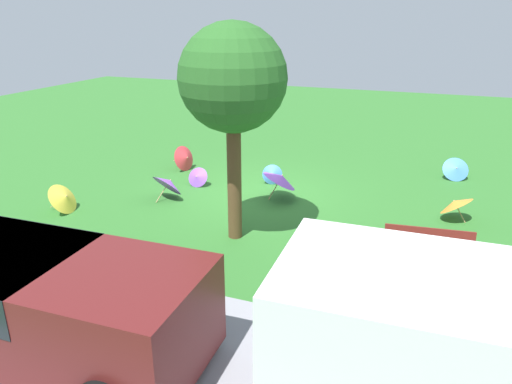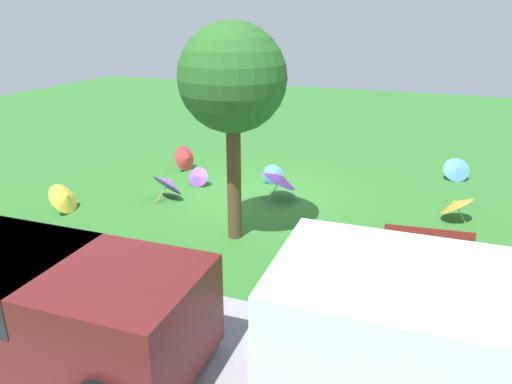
{
  "view_description": "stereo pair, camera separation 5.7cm",
  "coord_description": "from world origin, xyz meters",
  "px_view_note": "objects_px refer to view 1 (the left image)",
  "views": [
    {
      "loc": [
        -4.28,
        11.4,
        4.62
      ],
      "look_at": [
        -0.45,
        1.32,
        0.6
      ],
      "focal_mm": 33.87,
      "sensor_mm": 36.0,
      "label": 1
    },
    {
      "loc": [
        -4.33,
        11.38,
        4.62
      ],
      "look_at": [
        -0.45,
        1.32,
        0.6
      ],
      "focal_mm": 33.87,
      "sensor_mm": 36.0,
      "label": 2
    }
  ],
  "objects_px": {
    "parasol_purple_0": "(197,177)",
    "parasol_blue_1": "(456,169)",
    "box_trailer_white": "(437,368)",
    "parasol_purple_2": "(281,178)",
    "parasol_orange_0": "(455,203)",
    "van_dark": "(35,296)",
    "shade_tree": "(233,80)",
    "parasol_red_0": "(186,158)",
    "parasol_yellow_0": "(65,198)",
    "park_bench": "(427,247)",
    "parasol_purple_1": "(169,183)",
    "parasol_blue_0": "(272,175)"
  },
  "relations": [
    {
      "from": "shade_tree",
      "to": "parasol_red_0",
      "type": "relative_size",
      "value": 5.24
    },
    {
      "from": "parasol_purple_2",
      "to": "parasol_yellow_0",
      "type": "distance_m",
      "value": 5.39
    },
    {
      "from": "parasol_purple_1",
      "to": "parasol_red_0",
      "type": "bearing_deg",
      "value": -71.76
    },
    {
      "from": "park_bench",
      "to": "parasol_purple_1",
      "type": "relative_size",
      "value": 1.52
    },
    {
      "from": "van_dark",
      "to": "parasol_purple_1",
      "type": "bearing_deg",
      "value": -76.57
    },
    {
      "from": "parasol_purple_2",
      "to": "park_bench",
      "type": "bearing_deg",
      "value": 145.93
    },
    {
      "from": "parasol_purple_0",
      "to": "parasol_blue_1",
      "type": "relative_size",
      "value": 0.69
    },
    {
      "from": "box_trailer_white",
      "to": "parasol_purple_2",
      "type": "distance_m",
      "value": 8.12
    },
    {
      "from": "parasol_blue_1",
      "to": "parasol_blue_0",
      "type": "bearing_deg",
      "value": 25.42
    },
    {
      "from": "box_trailer_white",
      "to": "parasol_orange_0",
      "type": "height_order",
      "value": "box_trailer_white"
    },
    {
      "from": "van_dark",
      "to": "parasol_yellow_0",
      "type": "bearing_deg",
      "value": -52.09
    },
    {
      "from": "parasol_purple_0",
      "to": "parasol_orange_0",
      "type": "xyz_separation_m",
      "value": [
        -6.76,
        -0.03,
        0.15
      ]
    },
    {
      "from": "parasol_red_0",
      "to": "parasol_blue_1",
      "type": "xyz_separation_m",
      "value": [
        -7.82,
        -2.03,
        -0.07
      ]
    },
    {
      "from": "shade_tree",
      "to": "parasol_yellow_0",
      "type": "xyz_separation_m",
      "value": [
        4.44,
        0.21,
        -2.99
      ]
    },
    {
      "from": "van_dark",
      "to": "parasol_purple_2",
      "type": "relative_size",
      "value": 3.69
    },
    {
      "from": "van_dark",
      "to": "parasol_yellow_0",
      "type": "distance_m",
      "value": 5.46
    },
    {
      "from": "parasol_blue_1",
      "to": "parasol_purple_2",
      "type": "xyz_separation_m",
      "value": [
        4.31,
        3.34,
        0.25
      ]
    },
    {
      "from": "park_bench",
      "to": "parasol_purple_0",
      "type": "relative_size",
      "value": 2.81
    },
    {
      "from": "parasol_purple_0",
      "to": "parasol_blue_1",
      "type": "xyz_separation_m",
      "value": [
        -6.82,
        -3.21,
        0.06
      ]
    },
    {
      "from": "parasol_orange_0",
      "to": "parasol_blue_1",
      "type": "bearing_deg",
      "value": -91.03
    },
    {
      "from": "box_trailer_white",
      "to": "parasol_blue_0",
      "type": "xyz_separation_m",
      "value": [
        4.49,
        -8.09,
        -1.03
      ]
    },
    {
      "from": "parasol_orange_0",
      "to": "parasol_red_0",
      "type": "bearing_deg",
      "value": -8.4
    },
    {
      "from": "van_dark",
      "to": "parasol_blue_1",
      "type": "xyz_separation_m",
      "value": [
        -5.63,
        -10.34,
        -0.58
      ]
    },
    {
      "from": "parasol_red_0",
      "to": "parasol_blue_0",
      "type": "height_order",
      "value": "parasol_red_0"
    },
    {
      "from": "parasol_red_0",
      "to": "box_trailer_white",
      "type": "bearing_deg",
      "value": 131.54
    },
    {
      "from": "parasol_purple_2",
      "to": "parasol_yellow_0",
      "type": "height_order",
      "value": "parasol_purple_2"
    },
    {
      "from": "box_trailer_white",
      "to": "parasol_purple_1",
      "type": "xyz_separation_m",
      "value": [
        6.66,
        -6.07,
        -0.88
      ]
    },
    {
      "from": "parasol_red_0",
      "to": "van_dark",
      "type": "bearing_deg",
      "value": 104.79
    },
    {
      "from": "parasol_purple_1",
      "to": "parasol_red_0",
      "type": "xyz_separation_m",
      "value": [
        0.76,
        -2.32,
        -0.04
      ]
    },
    {
      "from": "van_dark",
      "to": "shade_tree",
      "type": "bearing_deg",
      "value": -103.68
    },
    {
      "from": "van_dark",
      "to": "park_bench",
      "type": "xyz_separation_m",
      "value": [
        -5.05,
        -4.48,
        -0.45
      ]
    },
    {
      "from": "parasol_red_0",
      "to": "park_bench",
      "type": "bearing_deg",
      "value": 152.13
    },
    {
      "from": "parasol_blue_1",
      "to": "parasol_yellow_0",
      "type": "xyz_separation_m",
      "value": [
        8.97,
        6.05,
        0.05
      ]
    },
    {
      "from": "shade_tree",
      "to": "parasol_purple_1",
      "type": "xyz_separation_m",
      "value": [
        2.53,
        -1.49,
        -2.93
      ]
    },
    {
      "from": "parasol_blue_0",
      "to": "parasol_purple_2",
      "type": "relative_size",
      "value": 0.49
    },
    {
      "from": "parasol_purple_1",
      "to": "parasol_blue_1",
      "type": "relative_size",
      "value": 1.28
    },
    {
      "from": "parasol_purple_2",
      "to": "parasol_red_0",
      "type": "bearing_deg",
      "value": -20.43
    },
    {
      "from": "parasol_purple_0",
      "to": "parasol_purple_1",
      "type": "relative_size",
      "value": 0.54
    },
    {
      "from": "box_trailer_white",
      "to": "parasol_yellow_0",
      "type": "relative_size",
      "value": 3.81
    },
    {
      "from": "parasol_red_0",
      "to": "parasol_yellow_0",
      "type": "xyz_separation_m",
      "value": [
        1.15,
        4.02,
        -0.02
      ]
    },
    {
      "from": "parasol_red_0",
      "to": "parasol_purple_2",
      "type": "height_order",
      "value": "parasol_purple_2"
    },
    {
      "from": "parasol_red_0",
      "to": "parasol_purple_2",
      "type": "xyz_separation_m",
      "value": [
        -3.51,
        1.31,
        0.18
      ]
    },
    {
      "from": "parasol_red_0",
      "to": "parasol_purple_2",
      "type": "distance_m",
      "value": 3.75
    },
    {
      "from": "shade_tree",
      "to": "parasol_purple_2",
      "type": "height_order",
      "value": "shade_tree"
    },
    {
      "from": "parasol_purple_1",
      "to": "parasol_blue_0",
      "type": "xyz_separation_m",
      "value": [
        -2.17,
        -2.02,
        -0.15
      ]
    },
    {
      "from": "park_bench",
      "to": "parasol_purple_2",
      "type": "xyz_separation_m",
      "value": [
        3.73,
        -2.52,
        0.11
      ]
    },
    {
      "from": "park_bench",
      "to": "parasol_red_0",
      "type": "xyz_separation_m",
      "value": [
        7.24,
        -3.83,
        -0.07
      ]
    },
    {
      "from": "parasol_blue_0",
      "to": "parasol_orange_0",
      "type": "xyz_separation_m",
      "value": [
        -4.83,
        0.85,
        0.13
      ]
    },
    {
      "from": "van_dark",
      "to": "box_trailer_white",
      "type": "bearing_deg",
      "value": 179.17
    },
    {
      "from": "parasol_purple_1",
      "to": "parasol_purple_2",
      "type": "bearing_deg",
      "value": -159.86
    }
  ]
}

